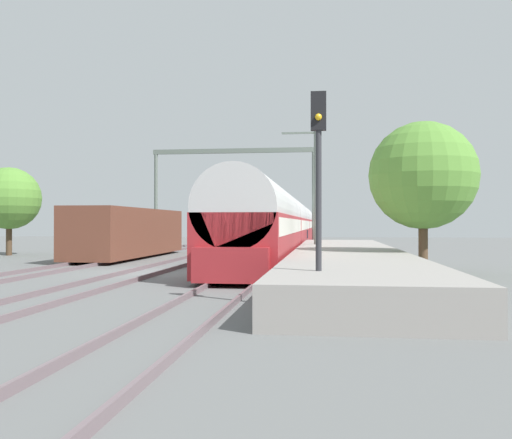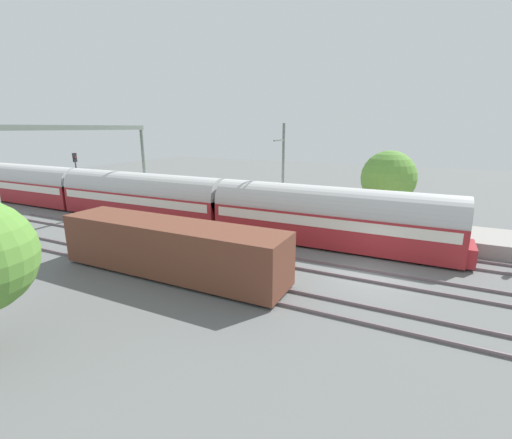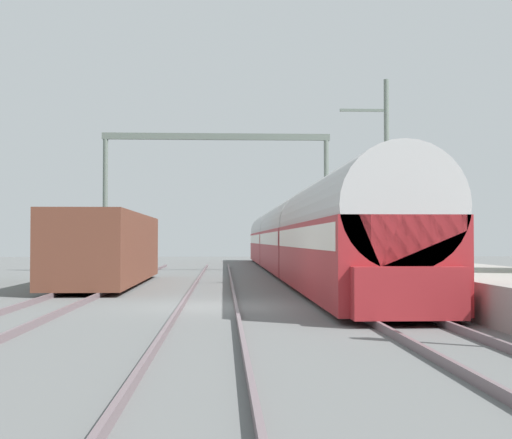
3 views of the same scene
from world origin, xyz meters
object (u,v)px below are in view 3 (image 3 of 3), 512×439
at_px(freight_car, 108,249).
at_px(passenger_train, 294,237).
at_px(railway_signal_far, 307,219).
at_px(catenary_gantry, 217,172).
at_px(person_crossing, 313,254).

bearing_deg(freight_car, passenger_train, 49.77).
height_order(passenger_train, railway_signal_far, railway_signal_far).
distance_m(railway_signal_far, catenary_gantry, 11.22).
distance_m(person_crossing, catenary_gantry, 7.36).
bearing_deg(person_crossing, freight_car, -49.68).
xyz_separation_m(person_crossing, railway_signal_far, (0.54, 8.01, 2.29)).
xyz_separation_m(passenger_train, freight_car, (-8.49, -10.04, -0.50)).
bearing_deg(person_crossing, passenger_train, -40.42).
bearing_deg(catenary_gantry, person_crossing, 10.78).
distance_m(passenger_train, person_crossing, 2.99).
xyz_separation_m(freight_car, catenary_gantry, (4.25, 11.45, 4.19)).
relative_size(passenger_train, railway_signal_far, 9.47).
bearing_deg(catenary_gantry, freight_car, -110.34).
height_order(passenger_train, catenary_gantry, catenary_gantry).
height_order(freight_car, person_crossing, freight_car).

